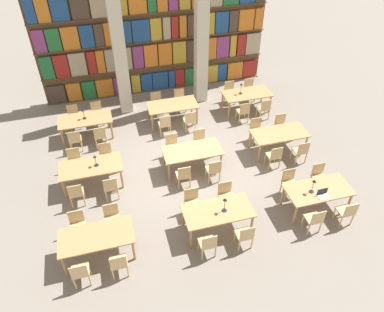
# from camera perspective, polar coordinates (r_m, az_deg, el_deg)

# --- Properties ---
(ground_plane) EXTENTS (40.00, 40.00, 0.00)m
(ground_plane) POSITION_cam_1_polar(r_m,az_deg,el_deg) (12.47, -0.33, -1.67)
(ground_plane) COLOR gray
(bookshelf_bank) EXTENTS (9.27, 0.35, 5.50)m
(bookshelf_bank) POSITION_cam_1_polar(r_m,az_deg,el_deg) (15.53, -5.77, 18.88)
(bookshelf_bank) COLOR brown
(bookshelf_bank) RESTS_ON ground_plane
(pillar_left) EXTENTS (0.46, 0.46, 6.00)m
(pillar_left) POSITION_cam_1_polar(r_m,az_deg,el_deg) (14.06, -11.30, 17.24)
(pillar_left) COLOR beige
(pillar_left) RESTS_ON ground_plane
(pillar_center) EXTENTS (0.46, 0.46, 6.00)m
(pillar_center) POSITION_cam_1_polar(r_m,az_deg,el_deg) (14.58, 1.47, 18.80)
(pillar_center) COLOR beige
(pillar_center) RESTS_ON ground_plane
(reading_table_0) EXTENTS (1.87, 0.93, 0.78)m
(reading_table_0) POSITION_cam_1_polar(r_m,az_deg,el_deg) (9.92, -14.38, -12.00)
(reading_table_0) COLOR tan
(reading_table_0) RESTS_ON ground_plane
(chair_0) EXTENTS (0.42, 0.40, 0.89)m
(chair_0) POSITION_cam_1_polar(r_m,az_deg,el_deg) (9.68, -16.68, -16.59)
(chair_0) COLOR tan
(chair_0) RESTS_ON ground_plane
(chair_1) EXTENTS (0.42, 0.40, 0.89)m
(chair_1) POSITION_cam_1_polar(r_m,az_deg,el_deg) (10.61, -17.03, -9.94)
(chair_1) COLOR tan
(chair_1) RESTS_ON ground_plane
(chair_2) EXTENTS (0.42, 0.40, 0.89)m
(chair_2) POSITION_cam_1_polar(r_m,az_deg,el_deg) (9.61, -11.11, -15.75)
(chair_2) COLOR tan
(chair_2) RESTS_ON ground_plane
(chair_3) EXTENTS (0.42, 0.40, 0.89)m
(chair_3) POSITION_cam_1_polar(r_m,az_deg,el_deg) (10.54, -12.08, -9.14)
(chair_3) COLOR tan
(chair_3) RESTS_ON ground_plane
(reading_table_1) EXTENTS (1.87, 0.93, 0.78)m
(reading_table_1) POSITION_cam_1_polar(r_m,az_deg,el_deg) (10.18, 3.95, -8.60)
(reading_table_1) COLOR tan
(reading_table_1) RESTS_ON ground_plane
(chair_4) EXTENTS (0.42, 0.40, 0.89)m
(chair_4) POSITION_cam_1_polar(r_m,az_deg,el_deg) (9.78, 2.44, -13.18)
(chair_4) COLOR tan
(chair_4) RESTS_ON ground_plane
(chair_5) EXTENTS (0.42, 0.40, 0.89)m
(chair_5) POSITION_cam_1_polar(r_m,az_deg,el_deg) (10.70, 0.05, -6.96)
(chair_5) COLOR tan
(chair_5) RESTS_ON ground_plane
(chair_6) EXTENTS (0.42, 0.40, 0.89)m
(chair_6) POSITION_cam_1_polar(r_m,az_deg,el_deg) (10.03, 8.06, -11.84)
(chair_6) COLOR tan
(chair_6) RESTS_ON ground_plane
(chair_7) EXTENTS (0.42, 0.40, 0.89)m
(chair_7) POSITION_cam_1_polar(r_m,az_deg,el_deg) (10.92, 5.17, -5.90)
(chair_7) COLOR tan
(chair_7) RESTS_ON ground_plane
(desk_lamp_0) EXTENTS (0.14, 0.14, 0.47)m
(desk_lamp_0) POSITION_cam_1_polar(r_m,az_deg,el_deg) (9.89, 5.03, -7.08)
(desk_lamp_0) COLOR #232328
(desk_lamp_0) RESTS_ON reading_table_1
(reading_table_2) EXTENTS (1.87, 0.93, 0.78)m
(reading_table_2) POSITION_cam_1_polar(r_m,az_deg,el_deg) (11.28, 18.66, -5.12)
(reading_table_2) COLOR tan
(reading_table_2) RESTS_ON ground_plane
(chair_8) EXTENTS (0.42, 0.40, 0.89)m
(chair_8) POSITION_cam_1_polar(r_m,az_deg,el_deg) (10.80, 18.17, -9.12)
(chair_8) COLOR tan
(chair_8) RESTS_ON ground_plane
(chair_9) EXTENTS (0.42, 0.40, 0.89)m
(chair_9) POSITION_cam_1_polar(r_m,az_deg,el_deg) (11.63, 14.61, -3.83)
(chair_9) COLOR tan
(chair_9) RESTS_ON ground_plane
(chair_10) EXTENTS (0.42, 0.40, 0.89)m
(chair_10) POSITION_cam_1_polar(r_m,az_deg,el_deg) (11.29, 22.52, -7.84)
(chair_10) COLOR tan
(chair_10) RESTS_ON ground_plane
(chair_11) EXTENTS (0.42, 0.40, 0.89)m
(chair_11) POSITION_cam_1_polar(r_m,az_deg,el_deg) (12.09, 18.78, -2.88)
(chair_11) COLOR tan
(chair_11) RESTS_ON ground_plane
(desk_lamp_1) EXTENTS (0.14, 0.14, 0.46)m
(desk_lamp_1) POSITION_cam_1_polar(r_m,az_deg,el_deg) (10.87, 18.04, -4.06)
(desk_lamp_1) COLOR #232328
(desk_lamp_1) RESTS_ON reading_table_2
(laptop) EXTENTS (0.32, 0.22, 0.21)m
(laptop) POSITION_cam_1_polar(r_m,az_deg,el_deg) (11.04, 19.36, -5.63)
(laptop) COLOR silver
(laptop) RESTS_ON reading_table_2
(reading_table_3) EXTENTS (1.87, 0.93, 0.78)m
(reading_table_3) POSITION_cam_1_polar(r_m,az_deg,el_deg) (11.81, -15.16, -1.79)
(reading_table_3) COLOR tan
(reading_table_3) RESTS_ON ground_plane
(chair_12) EXTENTS (0.42, 0.40, 0.89)m
(chair_12) POSITION_cam_1_polar(r_m,az_deg,el_deg) (11.44, -17.23, -5.40)
(chair_12) COLOR tan
(chair_12) RESTS_ON ground_plane
(chair_13) EXTENTS (0.42, 0.40, 0.89)m
(chair_13) POSITION_cam_1_polar(r_m,az_deg,el_deg) (12.56, -17.48, -0.65)
(chair_13) COLOR tan
(chair_13) RESTS_ON ground_plane
(chair_14) EXTENTS (0.42, 0.40, 0.89)m
(chair_14) POSITION_cam_1_polar(r_m,az_deg,el_deg) (11.37, -12.27, -4.56)
(chair_14) COLOR tan
(chair_14) RESTS_ON ground_plane
(chair_15) EXTENTS (0.42, 0.40, 0.89)m
(chair_15) POSITION_cam_1_polar(r_m,az_deg,el_deg) (12.50, -12.98, 0.13)
(chair_15) COLOR tan
(chair_15) RESTS_ON ground_plane
(desk_lamp_2) EXTENTS (0.14, 0.14, 0.40)m
(desk_lamp_2) POSITION_cam_1_polar(r_m,az_deg,el_deg) (11.56, -14.55, -0.41)
(desk_lamp_2) COLOR #232328
(desk_lamp_2) RESTS_ON reading_table_3
(reading_table_4) EXTENTS (1.87, 0.93, 0.78)m
(reading_table_4) POSITION_cam_1_polar(r_m,az_deg,el_deg) (11.98, 0.01, 0.58)
(reading_table_4) COLOR tan
(reading_table_4) RESTS_ON ground_plane
(chair_16) EXTENTS (0.42, 0.40, 0.89)m
(chair_16) POSITION_cam_1_polar(r_m,az_deg,el_deg) (11.48, -1.30, -2.91)
(chair_16) COLOR tan
(chair_16) RESTS_ON ground_plane
(chair_17) EXTENTS (0.42, 0.40, 0.89)m
(chair_17) POSITION_cam_1_polar(r_m,az_deg,el_deg) (12.58, -3.00, 1.60)
(chair_17) COLOR tan
(chair_17) RESTS_ON ground_plane
(chair_18) EXTENTS (0.42, 0.40, 0.89)m
(chair_18) POSITION_cam_1_polar(r_m,az_deg,el_deg) (11.68, 3.30, -2.04)
(chair_18) COLOR tan
(chair_18) RESTS_ON ground_plane
(chair_19) EXTENTS (0.42, 0.40, 0.89)m
(chair_19) POSITION_cam_1_polar(r_m,az_deg,el_deg) (12.77, 1.24, 2.32)
(chair_19) COLOR tan
(chair_19) RESTS_ON ground_plane
(reading_table_5) EXTENTS (1.87, 0.93, 0.78)m
(reading_table_5) POSITION_cam_1_polar(r_m,az_deg,el_deg) (13.04, 13.15, 3.16)
(reading_table_5) COLOR tan
(reading_table_5) RESTS_ON ground_plane
(chair_20) EXTENTS (0.42, 0.40, 0.89)m
(chair_20) POSITION_cam_1_polar(r_m,az_deg,el_deg) (12.45, 12.43, 0.06)
(chair_20) COLOR tan
(chair_20) RESTS_ON ground_plane
(chair_21) EXTENTS (0.42, 0.40, 0.89)m
(chair_21) POSITION_cam_1_polar(r_m,az_deg,el_deg) (13.49, 9.77, 4.02)
(chair_21) COLOR tan
(chair_21) RESTS_ON ground_plane
(chair_22) EXTENTS (0.42, 0.40, 0.89)m
(chair_22) POSITION_cam_1_polar(r_m,az_deg,el_deg) (12.87, 16.25, 0.79)
(chair_22) COLOR tan
(chair_22) RESTS_ON ground_plane
(chair_23) EXTENTS (0.42, 0.40, 0.89)m
(chair_23) POSITION_cam_1_polar(r_m,az_deg,el_deg) (13.87, 13.39, 4.59)
(chair_23) COLOR tan
(chair_23) RESTS_ON ground_plane
(reading_table_6) EXTENTS (1.87, 0.93, 0.78)m
(reading_table_6) POSITION_cam_1_polar(r_m,az_deg,el_deg) (13.91, -15.95, 5.20)
(reading_table_6) COLOR tan
(reading_table_6) RESTS_ON ground_plane
(chair_24) EXTENTS (0.42, 0.40, 0.89)m
(chair_24) POSITION_cam_1_polar(r_m,az_deg,el_deg) (13.44, -17.40, 2.42)
(chair_24) COLOR tan
(chair_24) RESTS_ON ground_plane
(chair_25) EXTENTS (0.42, 0.40, 0.89)m
(chair_25) POSITION_cam_1_polar(r_m,az_deg,el_deg) (14.67, -17.60, 5.87)
(chair_25) COLOR tan
(chair_25) RESTS_ON ground_plane
(chair_26) EXTENTS (0.42, 0.40, 0.89)m
(chair_26) POSITION_cam_1_polar(r_m,az_deg,el_deg) (13.39, -13.79, 3.06)
(chair_26) COLOR tan
(chair_26) RESTS_ON ground_plane
(chair_27) EXTENTS (0.42, 0.40, 0.89)m
(chair_27) POSITION_cam_1_polar(r_m,az_deg,el_deg) (14.63, -14.28, 6.47)
(chair_27) COLOR tan
(chair_27) RESTS_ON ground_plane
(desk_lamp_3) EXTENTS (0.14, 0.14, 0.39)m
(desk_lamp_3) POSITION_cam_1_polar(r_m,az_deg,el_deg) (13.73, -16.24, 6.41)
(desk_lamp_3) COLOR #232328
(desk_lamp_3) RESTS_ON reading_table_6
(reading_table_7) EXTENTS (1.87, 0.93, 0.78)m
(reading_table_7) POSITION_cam_1_polar(r_m,az_deg,el_deg) (14.17, -3.01, 7.55)
(reading_table_7) COLOR tan
(reading_table_7) RESTS_ON ground_plane
(chair_28) EXTENTS (0.42, 0.40, 0.89)m
(chair_28) POSITION_cam_1_polar(r_m,az_deg,el_deg) (13.60, -4.18, 4.89)
(chair_28) COLOR tan
(chair_28) RESTS_ON ground_plane
(chair_29) EXTENTS (0.42, 0.40, 0.89)m
(chair_29) POSITION_cam_1_polar(r_m,az_deg,el_deg) (14.83, -5.41, 8.11)
(chair_29) COLOR tan
(chair_29) RESTS_ON ground_plane
(chair_30) EXTENTS (0.42, 0.40, 0.89)m
(chair_30) POSITION_cam_1_polar(r_m,az_deg,el_deg) (13.77, -0.34, 5.50)
(chair_30) COLOR tan
(chair_30) RESTS_ON ground_plane
(chair_31) EXTENTS (0.42, 0.40, 0.89)m
(chair_31) POSITION_cam_1_polar(r_m,az_deg,el_deg) (14.98, -1.85, 8.65)
(chair_31) COLOR tan
(chair_31) RESTS_ON ground_plane
(reading_table_8) EXTENTS (1.87, 0.93, 0.78)m
(reading_table_8) POSITION_cam_1_polar(r_m,az_deg,el_deg) (15.00, 8.35, 9.17)
(reading_table_8) COLOR tan
(reading_table_8) RESTS_ON ground_plane
(chair_32) EXTENTS (0.42, 0.40, 0.89)m
(chair_32) POSITION_cam_1_polar(r_m,az_deg,el_deg) (14.38, 7.82, 6.78)
(chair_32) COLOR tan
(chair_32) RESTS_ON ground_plane
(chair_33) EXTENTS (0.42, 0.40, 0.89)m
(chair_33) POSITION_cam_1_polar(r_m,az_deg,el_deg) (15.55, 5.79, 9.74)
(chair_33) COLOR tan
(chair_33) RESTS_ON ground_plane
(chair_34) EXTENTS (0.42, 0.40, 0.89)m
(chair_34) POSITION_cam_1_polar(r_m,az_deg,el_deg) (14.70, 10.94, 7.21)
(chair_34) COLOR tan
(chair_34) RESTS_ON ground_plane
(chair_35) EXTENTS (0.42, 0.40, 0.89)m
(chair_35) POSITION_cam_1_polar(r_m,az_deg,el_deg) (15.85, 8.74, 10.10)
(chair_35) COLOR tan
(chair_35) RESTS_ON ground_plane
(desk_lamp_4) EXTENTS (0.14, 0.14, 0.45)m
(desk_lamp_4) POSITION_cam_1_polar(r_m,az_deg,el_deg) (14.74, 7.51, 10.42)
(desk_lamp_4) COLOR #232328
(desk_lamp_4) RESTS_ON reading_table_8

